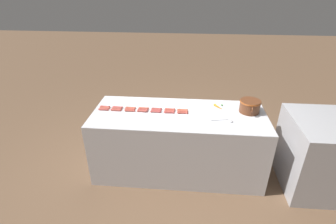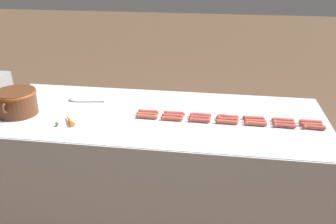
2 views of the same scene
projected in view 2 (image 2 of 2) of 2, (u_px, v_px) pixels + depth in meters
ground_plane at (157, 220)px, 2.74m from camera, size 20.00×20.00×0.00m
griddle_counter at (156, 171)px, 2.56m from camera, size 0.91×2.25×0.90m
hot_dog_0 at (314, 127)px, 2.17m from camera, size 0.04×0.14×0.03m
hot_dog_1 at (285, 126)px, 2.19m from camera, size 0.04×0.14×0.03m
hot_dog_2 at (256, 124)px, 2.22m from camera, size 0.03×0.14×0.03m
hot_dog_3 at (227, 122)px, 2.24m from camera, size 0.03×0.14×0.03m
hot_dog_4 at (199, 120)px, 2.26m from camera, size 0.03×0.14×0.03m
hot_dog_5 at (172, 119)px, 2.28m from camera, size 0.03×0.14×0.03m
hot_dog_6 at (147, 117)px, 2.31m from camera, size 0.03×0.14×0.03m
hot_dog_7 at (311, 125)px, 2.20m from camera, size 0.03×0.14×0.03m
hot_dog_8 at (284, 123)px, 2.22m from camera, size 0.03×0.14×0.03m
hot_dog_9 at (255, 121)px, 2.25m from camera, size 0.03×0.14×0.03m
hot_dog_10 at (227, 119)px, 2.27m from camera, size 0.03×0.14×0.03m
hot_dog_11 at (200, 117)px, 2.30m from camera, size 0.03×0.14×0.03m
hot_dog_12 at (173, 116)px, 2.32m from camera, size 0.03×0.14×0.03m
hot_dog_13 at (147, 114)px, 2.34m from camera, size 0.03×0.14×0.03m
hot_dog_14 at (311, 122)px, 2.24m from camera, size 0.03×0.14×0.03m
hot_dog_15 at (283, 120)px, 2.26m from camera, size 0.03×0.14×0.03m
hot_dog_16 at (254, 118)px, 2.29m from camera, size 0.03×0.14×0.03m
hot_dog_17 at (228, 117)px, 2.31m from camera, size 0.04×0.14×0.03m
hot_dog_18 at (200, 115)px, 2.33m from camera, size 0.03×0.14×0.03m
hot_dog_19 at (174, 113)px, 2.36m from camera, size 0.03×0.14×0.03m
hot_dog_20 at (148, 112)px, 2.38m from camera, size 0.03×0.14×0.03m
bean_pot at (16, 101)px, 2.35m from camera, size 0.33×0.27×0.16m
serving_spoon at (78, 100)px, 2.58m from camera, size 0.08×0.27×0.02m
carrot at (68, 120)px, 2.26m from camera, size 0.16×0.13×0.03m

